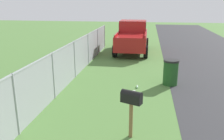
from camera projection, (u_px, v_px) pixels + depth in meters
mailbox at (131, 100)px, 5.88m from camera, size 0.38×0.56×1.26m
pickup_truck at (132, 36)px, 16.17m from camera, size 4.91×2.17×2.09m
trash_bin at (171, 72)px, 9.86m from camera, size 0.63×0.63×1.06m
fence_section at (65, 65)px, 9.55m from camera, size 17.39×0.07×1.67m
litter_cup_midfield_b at (134, 91)px, 9.13m from camera, size 0.10×0.12×0.08m
litter_bottle_near_hydrant at (137, 87)px, 9.64m from camera, size 0.22×0.08×0.07m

